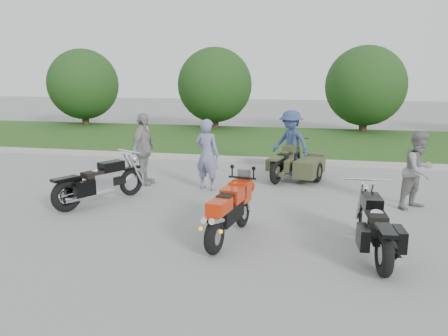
% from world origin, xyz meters
% --- Properties ---
extents(ground, '(80.00, 80.00, 0.00)m').
position_xyz_m(ground, '(0.00, 0.00, 0.00)').
color(ground, gray).
rests_on(ground, ground).
extents(curb, '(60.00, 0.30, 0.15)m').
position_xyz_m(curb, '(0.00, 6.00, 0.07)').
color(curb, '#A9A79F').
rests_on(curb, ground).
extents(grass_strip, '(60.00, 8.00, 0.14)m').
position_xyz_m(grass_strip, '(0.00, 10.15, 0.07)').
color(grass_strip, '#3A6121').
rests_on(grass_strip, ground).
extents(tree_far_left, '(3.60, 3.60, 4.00)m').
position_xyz_m(tree_far_left, '(-10.00, 13.50, 2.19)').
color(tree_far_left, '#3F2B1C').
rests_on(tree_far_left, ground).
extents(tree_mid_left, '(3.60, 3.60, 4.00)m').
position_xyz_m(tree_mid_left, '(-3.00, 13.50, 2.19)').
color(tree_mid_left, '#3F2B1C').
rests_on(tree_mid_left, ground).
extents(tree_mid_right, '(3.60, 3.60, 4.00)m').
position_xyz_m(tree_mid_right, '(4.00, 13.50, 2.19)').
color(tree_mid_right, '#3F2B1C').
rests_on(tree_mid_right, ground).
extents(sportbike_red, '(0.54, 1.89, 0.90)m').
position_xyz_m(sportbike_red, '(0.54, -0.64, 0.53)').
color(sportbike_red, black).
rests_on(sportbike_red, ground).
extents(cruiser_left, '(1.21, 2.06, 0.87)m').
position_xyz_m(cruiser_left, '(-2.62, 0.82, 0.45)').
color(cruiser_left, black).
rests_on(cruiser_left, ground).
extents(cruiser_right, '(0.45, 2.21, 0.85)m').
position_xyz_m(cruiser_right, '(2.85, -0.81, 0.43)').
color(cruiser_right, black).
rests_on(cruiser_right, ground).
extents(cruiser_sidecar, '(1.40, 2.15, 0.84)m').
position_xyz_m(cruiser_sidecar, '(1.52, 3.90, 0.40)').
color(cruiser_sidecar, black).
rests_on(cruiser_sidecar, ground).
extents(person_stripe, '(0.71, 0.57, 1.71)m').
position_xyz_m(person_stripe, '(-0.62, 2.50, 0.86)').
color(person_stripe, slate).
rests_on(person_stripe, ground).
extents(person_grey, '(1.00, 0.98, 1.62)m').
position_xyz_m(person_grey, '(4.00, 1.93, 0.81)').
color(person_grey, gray).
rests_on(person_grey, ground).
extents(person_denim, '(1.32, 1.18, 1.78)m').
position_xyz_m(person_denim, '(1.23, 4.54, 0.89)').
color(person_denim, navy).
rests_on(person_denim, ground).
extents(person_back, '(0.51, 1.08, 1.80)m').
position_xyz_m(person_back, '(-2.30, 2.64, 0.90)').
color(person_back, '#9B9B95').
rests_on(person_back, ground).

